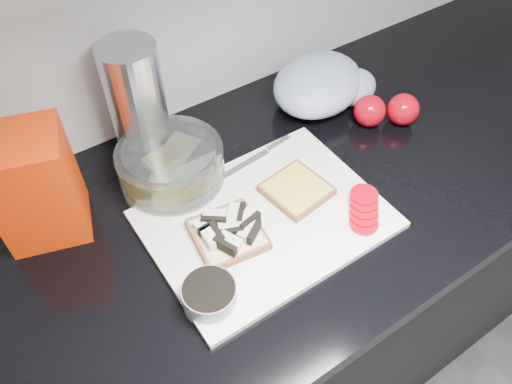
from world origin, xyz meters
TOP-DOWN VIEW (x-y plane):
  - base_cabinet at (0.00, 1.20)m, footprint 3.50×0.60m
  - countertop at (0.00, 1.20)m, footprint 3.50×0.64m
  - cutting_board at (-0.01, 1.15)m, footprint 0.40×0.30m
  - bread_left at (-0.09, 1.15)m, footprint 0.13×0.13m
  - bread_right at (0.07, 1.16)m, footprint 0.12×0.12m
  - tomato_slices at (0.14, 1.06)m, footprint 0.10×0.11m
  - knife at (0.08, 1.28)m, footprint 0.18×0.03m
  - seed_tub at (-0.17, 1.06)m, footprint 0.08×0.08m
  - tub_lid at (-0.12, 1.28)m, footprint 0.11×0.11m
  - glass_bowl at (-0.10, 1.32)m, footprint 0.19×0.19m
  - bread_bag at (-0.32, 1.35)m, footprint 0.16×0.15m
  - steel_canister at (-0.11, 1.41)m, footprint 0.10×0.10m
  - grocery_bag at (0.28, 1.36)m, footprint 0.27×0.24m
  - whole_tomatoes at (0.35, 1.23)m, footprint 0.13×0.10m

SIDE VIEW (x-z plane):
  - base_cabinet at x=0.00m, z-range 0.00..0.86m
  - countertop at x=0.00m, z-range 0.86..0.90m
  - tub_lid at x=-0.12m, z-range 0.90..0.91m
  - cutting_board at x=-0.01m, z-range 0.90..0.91m
  - knife at x=0.08m, z-range 0.91..0.92m
  - bread_right at x=0.07m, z-range 0.91..0.93m
  - tomato_slices at x=0.14m, z-range 0.91..0.93m
  - seed_tub at x=-0.17m, z-range 0.90..0.95m
  - bread_left at x=-0.09m, z-range 0.91..0.94m
  - whole_tomatoes at x=0.35m, z-range 0.90..0.97m
  - glass_bowl at x=-0.10m, z-range 0.90..0.98m
  - grocery_bag at x=0.28m, z-range 0.90..0.99m
  - bread_bag at x=-0.32m, z-range 0.90..1.10m
  - steel_canister at x=-0.11m, z-range 0.90..1.14m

